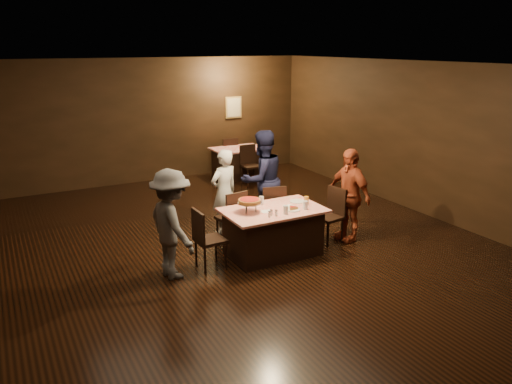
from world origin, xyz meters
TOP-DOWN VIEW (x-y plane):
  - room at (0.00, 0.01)m, footprint 10.00×10.04m
  - main_table at (0.30, -0.43)m, footprint 1.60×1.00m
  - back_table at (1.95, 4.20)m, footprint 1.30×0.90m
  - chair_far_left at (-0.10, 0.32)m, footprint 0.48×0.48m
  - chair_far_right at (0.70, 0.32)m, footprint 0.51×0.51m
  - chair_end_left at (-0.80, -0.43)m, footprint 0.43×0.43m
  - chair_end_right at (1.40, -0.43)m, footprint 0.48×0.48m
  - chair_back_near at (1.95, 3.50)m, footprint 0.43×0.43m
  - chair_back_far at (1.95, 4.80)m, footprint 0.46×0.46m
  - diner_white_jacket at (-0.00, 0.80)m, footprint 0.64×0.51m
  - diner_navy_hoodie at (0.76, 0.78)m, footprint 0.97×0.79m
  - diner_grey_knit at (-1.40, -0.43)m, footprint 0.74×1.12m
  - diner_red_shirt at (1.76, -0.49)m, footprint 0.49×0.99m
  - pizza_stand at (-0.10, -0.38)m, footprint 0.38×0.38m
  - plate_with_slice at (0.55, -0.61)m, footprint 0.25×0.25m
  - plate_empty at (0.85, -0.28)m, footprint 0.25×0.25m
  - glass_front_left at (0.35, -0.73)m, footprint 0.08×0.08m
  - glass_front_right at (0.75, -0.68)m, footprint 0.08×0.08m
  - glass_amber at (0.90, -0.48)m, footprint 0.08×0.08m
  - glass_back at (0.25, -0.13)m, footprint 0.08×0.08m
  - condiments at (0.12, -0.71)m, footprint 0.17×0.10m
  - napkin_center at (0.60, -0.43)m, footprint 0.19×0.19m
  - napkin_left at (0.15, -0.48)m, footprint 0.21×0.21m

SIDE VIEW (x-z plane):
  - main_table at x=0.30m, z-range 0.00..0.77m
  - back_table at x=1.95m, z-range 0.00..0.77m
  - chair_far_left at x=-0.10m, z-range 0.00..0.95m
  - chair_far_right at x=0.70m, z-range 0.00..0.95m
  - chair_end_left at x=-0.80m, z-range 0.00..0.95m
  - chair_end_right at x=1.40m, z-range 0.00..0.95m
  - chair_back_near at x=1.95m, z-range 0.00..0.95m
  - chair_back_far at x=1.95m, z-range 0.00..0.95m
  - napkin_center at x=0.60m, z-range 0.77..0.78m
  - napkin_left at x=0.15m, z-range 0.77..0.78m
  - diner_white_jacket at x=0.00m, z-range 0.00..1.55m
  - plate_empty at x=0.85m, z-range 0.77..0.78m
  - plate_with_slice at x=0.55m, z-range 0.76..0.83m
  - diner_grey_knit at x=-1.40m, z-range 0.00..1.63m
  - diner_red_shirt at x=1.76m, z-range 0.00..1.63m
  - condiments at x=0.12m, z-range 0.77..0.87m
  - glass_front_left at x=0.35m, z-range 0.77..0.91m
  - glass_front_right at x=0.75m, z-range 0.77..0.91m
  - glass_amber at x=0.90m, z-range 0.77..0.91m
  - glass_back at x=0.25m, z-range 0.77..0.91m
  - diner_navy_hoodie at x=0.76m, z-range 0.00..1.83m
  - pizza_stand at x=-0.10m, z-range 0.84..1.06m
  - room at x=0.00m, z-range 0.63..3.65m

